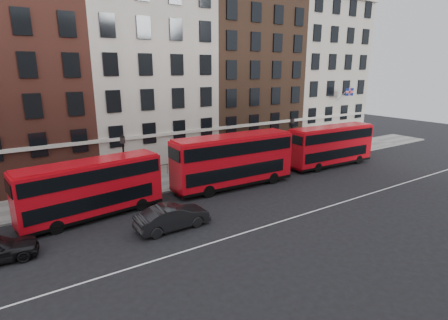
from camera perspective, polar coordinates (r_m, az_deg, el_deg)
ground at (r=25.61m, az=2.75°, el=-9.48°), size 120.00×120.00×0.00m
pavement at (r=34.06m, az=-7.68°, el=-3.23°), size 80.00×5.00×0.15m
kerb at (r=31.93m, az=-5.72°, el=-4.39°), size 80.00×0.30×0.16m
road_centre_line at (r=24.17m, az=5.59°, el=-11.06°), size 70.00×0.12×0.01m
building_terrace at (r=39.13m, az=-13.48°, el=13.96°), size 64.00×11.95×22.00m
bus_b at (r=26.66m, az=-20.89°, el=-4.26°), size 10.26×3.64×4.22m
bus_c at (r=31.30m, az=1.47°, el=0.06°), size 11.50×3.14×4.79m
bus_d at (r=40.06m, az=17.03°, el=2.39°), size 10.67×2.98×4.44m
car_front at (r=23.99m, az=-8.39°, el=-9.19°), size 5.07×1.83×1.66m
lamp_post_left at (r=29.34m, az=-15.97°, el=-0.50°), size 0.44×0.44×5.33m
lamp_post_right at (r=39.20m, az=10.95°, el=3.55°), size 0.44×0.44×5.33m
traffic_light at (r=47.81m, az=21.16°, el=4.03°), size 0.25×0.45×3.27m
iron_railings at (r=35.81m, az=-9.25°, el=-1.43°), size 6.60×0.06×1.00m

